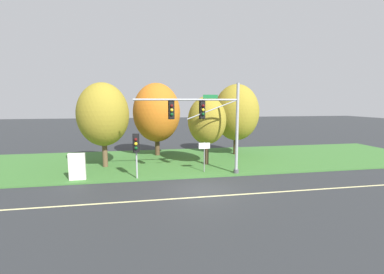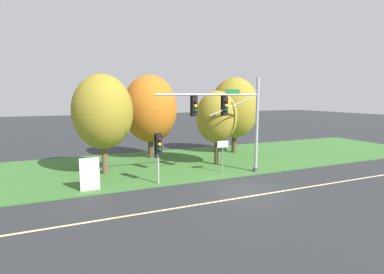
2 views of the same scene
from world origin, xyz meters
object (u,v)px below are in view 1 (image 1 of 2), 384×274
Objects in this scene: traffic_signal_mast at (209,119)px; pedestrian_signal_near_kerb at (136,146)px; tree_behind_signpost at (207,121)px; info_kiosk at (77,167)px; tree_nearest_road at (103,115)px; tree_left_of_mast at (157,113)px; route_sign_post at (204,152)px; tree_mid_verge at (236,113)px.

pedestrian_signal_near_kerb is at bearing -177.73° from traffic_signal_mast.
tree_behind_signpost reaches higher than info_kiosk.
tree_left_of_mast reaches higher than tree_nearest_road.
tree_nearest_road reaches higher than info_kiosk.
route_sign_post is 0.40× the size of tree_behind_signpost.
tree_nearest_road is (-8.06, 3.88, 0.17)m from traffic_signal_mast.
tree_nearest_road is at bearing -165.93° from tree_mid_verge.
tree_behind_signpost is 10.78m from info_kiosk.
tree_mid_verge reaches higher than tree_nearest_road.
tree_left_of_mast is (1.81, 8.19, 2.01)m from pedestrian_signal_near_kerb.
tree_left_of_mast is at bearing 114.80° from route_sign_post.
traffic_signal_mast reaches higher than pedestrian_signal_near_kerb.
traffic_signal_mast is at bearing -123.20° from tree_mid_verge.
tree_mid_verge is (12.68, 3.18, -0.03)m from tree_nearest_road.
route_sign_post is at bearing 3.23° from info_kiosk.
info_kiosk is at bearing -176.77° from route_sign_post.
tree_nearest_road is (-2.75, 4.09, 2.04)m from pedestrian_signal_near_kerb.
tree_behind_signpost is at bearing 16.19° from info_kiosk.
traffic_signal_mast is 1.06× the size of tree_left_of_mast.
tree_behind_signpost is at bearing -49.60° from tree_left_of_mast.
tree_nearest_road is at bearing -138.04° from tree_left_of_mast.
info_kiosk is (-1.34, -3.60, -3.45)m from tree_nearest_road.
pedestrian_signal_near_kerb is 1.70× the size of info_kiosk.
tree_left_of_mast is 8.18m from tree_mid_verge.
pedestrian_signal_near_kerb is 1.37× the size of route_sign_post.
tree_nearest_road is 5.16m from info_kiosk.
tree_mid_verge is (4.04, 3.88, 0.51)m from tree_behind_signpost.
info_kiosk is at bearing -154.20° from tree_mid_verge.
pedestrian_signal_near_kerb is 0.44× the size of tree_mid_verge.
traffic_signal_mast is 9.95m from info_kiosk.
tree_behind_signpost is (0.58, 3.18, -0.37)m from traffic_signal_mast.
tree_behind_signpost reaches higher than route_sign_post.
tree_behind_signpost is at bearing 29.91° from pedestrian_signal_near_kerb.
tree_mid_verge reaches higher than traffic_signal_mast.
tree_nearest_road is at bearing 154.31° from traffic_signal_mast.
tree_left_of_mast is at bearing 130.40° from tree_behind_signpost.
tree_mid_verge reaches higher than tree_behind_signpost.
tree_left_of_mast reaches higher than tree_mid_verge.
route_sign_post is 8.38m from tree_left_of_mast.
tree_mid_verge is (4.62, 7.06, 0.14)m from traffic_signal_mast.
traffic_signal_mast is 5.64m from pedestrian_signal_near_kerb.
tree_left_of_mast reaches higher than pedestrian_signal_near_kerb.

